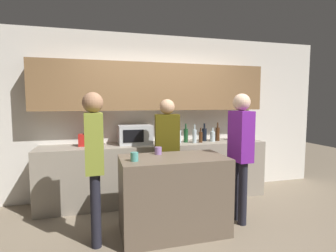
{
  "coord_description": "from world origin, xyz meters",
  "views": [
    {
      "loc": [
        -0.92,
        -2.67,
        1.59
      ],
      "look_at": [
        -0.05,
        0.53,
        1.28
      ],
      "focal_mm": 28.0,
      "sensor_mm": 36.0,
      "label": 1
    }
  ],
  "objects_px": {
    "bottle_2": "(195,136)",
    "bottle_4": "(204,134)",
    "cup_1": "(158,151)",
    "person_left": "(167,146)",
    "cup_0": "(134,157)",
    "bottle_1": "(186,135)",
    "bottle_3": "(201,137)",
    "person_right": "(94,155)",
    "bottle_6": "(218,134)",
    "microwave": "(135,134)",
    "bottle_0": "(179,136)",
    "bottle_5": "(213,136)",
    "toaster": "(87,140)",
    "person_center": "(240,146)",
    "potted_plant": "(232,129)"
  },
  "relations": [
    {
      "from": "bottle_5",
      "to": "bottle_6",
      "type": "distance_m",
      "value": 0.12
    },
    {
      "from": "bottle_3",
      "to": "cup_0",
      "type": "relative_size",
      "value": 2.43
    },
    {
      "from": "bottle_2",
      "to": "bottle_4",
      "type": "relative_size",
      "value": 1.0
    },
    {
      "from": "person_right",
      "to": "toaster",
      "type": "bearing_deg",
      "value": -176.67
    },
    {
      "from": "person_left",
      "to": "bottle_5",
      "type": "bearing_deg",
      "value": -145.14
    },
    {
      "from": "bottle_3",
      "to": "person_center",
      "type": "bearing_deg",
      "value": -81.48
    },
    {
      "from": "microwave",
      "to": "cup_1",
      "type": "relative_size",
      "value": 5.59
    },
    {
      "from": "bottle_3",
      "to": "cup_0",
      "type": "height_order",
      "value": "bottle_3"
    },
    {
      "from": "bottle_2",
      "to": "bottle_5",
      "type": "distance_m",
      "value": 0.36
    },
    {
      "from": "person_center",
      "to": "potted_plant",
      "type": "bearing_deg",
      "value": -25.45
    },
    {
      "from": "bottle_2",
      "to": "cup_1",
      "type": "xyz_separation_m",
      "value": [
        -0.8,
        -0.81,
        -0.06
      ]
    },
    {
      "from": "bottle_1",
      "to": "microwave",
      "type": "bearing_deg",
      "value": 175.25
    },
    {
      "from": "bottle_2",
      "to": "bottle_4",
      "type": "distance_m",
      "value": 0.27
    },
    {
      "from": "bottle_0",
      "to": "person_left",
      "type": "height_order",
      "value": "person_left"
    },
    {
      "from": "microwave",
      "to": "bottle_5",
      "type": "relative_size",
      "value": 2.24
    },
    {
      "from": "bottle_0",
      "to": "person_right",
      "type": "height_order",
      "value": "person_right"
    },
    {
      "from": "microwave",
      "to": "toaster",
      "type": "relative_size",
      "value": 2.0
    },
    {
      "from": "bottle_2",
      "to": "cup_1",
      "type": "distance_m",
      "value": 1.14
    },
    {
      "from": "bottle_2",
      "to": "cup_0",
      "type": "height_order",
      "value": "bottle_2"
    },
    {
      "from": "person_left",
      "to": "person_right",
      "type": "bearing_deg",
      "value": 40.2
    },
    {
      "from": "bottle_3",
      "to": "toaster",
      "type": "bearing_deg",
      "value": 175.05
    },
    {
      "from": "cup_1",
      "to": "person_left",
      "type": "relative_size",
      "value": 0.06
    },
    {
      "from": "bottle_6",
      "to": "person_left",
      "type": "relative_size",
      "value": 0.2
    },
    {
      "from": "person_left",
      "to": "person_center",
      "type": "distance_m",
      "value": 1.01
    },
    {
      "from": "person_right",
      "to": "person_center",
      "type": "bearing_deg",
      "value": 90.0
    },
    {
      "from": "bottle_3",
      "to": "bottle_0",
      "type": "bearing_deg",
      "value": 168.72
    },
    {
      "from": "bottle_3",
      "to": "bottle_4",
      "type": "xyz_separation_m",
      "value": [
        0.13,
        0.14,
        0.02
      ]
    },
    {
      "from": "cup_0",
      "to": "cup_1",
      "type": "height_order",
      "value": "cup_0"
    },
    {
      "from": "bottle_1",
      "to": "bottle_5",
      "type": "distance_m",
      "value": 0.47
    },
    {
      "from": "cup_1",
      "to": "bottle_2",
      "type": "bearing_deg",
      "value": 45.3
    },
    {
      "from": "cup_0",
      "to": "cup_1",
      "type": "distance_m",
      "value": 0.45
    },
    {
      "from": "person_left",
      "to": "bottle_1",
      "type": "bearing_deg",
      "value": -124.71
    },
    {
      "from": "bottle_4",
      "to": "person_right",
      "type": "bearing_deg",
      "value": -146.76
    },
    {
      "from": "bottle_6",
      "to": "person_center",
      "type": "height_order",
      "value": "person_center"
    },
    {
      "from": "cup_0",
      "to": "bottle_3",
      "type": "bearing_deg",
      "value": 41.66
    },
    {
      "from": "cup_0",
      "to": "person_center",
      "type": "bearing_deg",
      "value": 4.99
    },
    {
      "from": "microwave",
      "to": "cup_0",
      "type": "bearing_deg",
      "value": -98.47
    },
    {
      "from": "bottle_5",
      "to": "bottle_4",
      "type": "bearing_deg",
      "value": 145.5
    },
    {
      "from": "microwave",
      "to": "cup_0",
      "type": "xyz_separation_m",
      "value": [
        -0.19,
        -1.26,
        -0.09
      ]
    },
    {
      "from": "potted_plant",
      "to": "bottle_1",
      "type": "height_order",
      "value": "potted_plant"
    },
    {
      "from": "bottle_1",
      "to": "bottle_3",
      "type": "bearing_deg",
      "value": -20.19
    },
    {
      "from": "bottle_0",
      "to": "cup_1",
      "type": "bearing_deg",
      "value": -122.41
    },
    {
      "from": "potted_plant",
      "to": "person_center",
      "type": "bearing_deg",
      "value": -113.72
    },
    {
      "from": "cup_0",
      "to": "cup_1",
      "type": "bearing_deg",
      "value": 41.2
    },
    {
      "from": "person_right",
      "to": "bottle_0",
      "type": "bearing_deg",
      "value": 128.14
    },
    {
      "from": "cup_0",
      "to": "microwave",
      "type": "bearing_deg",
      "value": 81.53
    },
    {
      "from": "bottle_2",
      "to": "bottle_6",
      "type": "distance_m",
      "value": 0.47
    },
    {
      "from": "bottle_2",
      "to": "bottle_6",
      "type": "xyz_separation_m",
      "value": [
        0.46,
        0.1,
        0.01
      ]
    },
    {
      "from": "microwave",
      "to": "bottle_2",
      "type": "distance_m",
      "value": 0.96
    },
    {
      "from": "person_right",
      "to": "bottle_1",
      "type": "bearing_deg",
      "value": 126.1
    }
  ]
}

